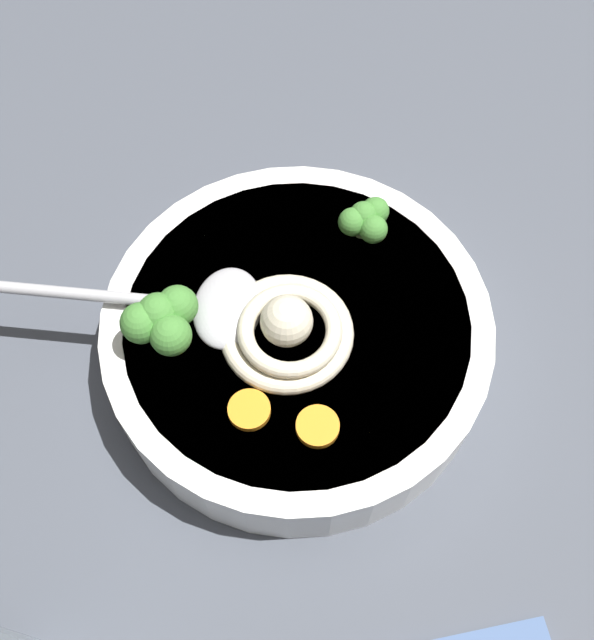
% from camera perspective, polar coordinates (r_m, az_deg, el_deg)
% --- Properties ---
extents(table_slab, '(1.27, 1.27, 0.03)m').
position_cam_1_polar(table_slab, '(0.55, -2.99, -1.09)').
color(table_slab, '#474C56').
rests_on(table_slab, ground).
extents(soup_bowl, '(0.26, 0.26, 0.05)m').
position_cam_1_polar(soup_bowl, '(0.50, 0.00, -1.34)').
color(soup_bowl, white).
rests_on(soup_bowl, table_slab).
extents(noodle_pile, '(0.09, 0.09, 0.04)m').
position_cam_1_polar(noodle_pile, '(0.46, -0.81, -0.78)').
color(noodle_pile, beige).
rests_on(noodle_pile, soup_bowl).
extents(soup_spoon, '(0.16, 0.13, 0.02)m').
position_cam_1_polar(soup_spoon, '(0.48, -7.03, 1.11)').
color(soup_spoon, '#B7B7BC').
rests_on(soup_spoon, soup_bowl).
extents(broccoli_floret_near_spoon, '(0.04, 0.03, 0.03)m').
position_cam_1_polar(broccoli_floret_near_spoon, '(0.50, 5.39, 7.64)').
color(broccoli_floret_near_spoon, '#7A9E60').
rests_on(broccoli_floret_near_spoon, soup_bowl).
extents(broccoli_floret_far, '(0.05, 0.04, 0.04)m').
position_cam_1_polar(broccoli_floret_far, '(0.45, -10.29, -0.12)').
color(broccoli_floret_far, '#7A9E60').
rests_on(broccoli_floret_far, soup_bowl).
extents(carrot_slice_extra_a, '(0.03, 0.03, 0.01)m').
position_cam_1_polar(carrot_slice_extra_a, '(0.44, 1.60, -8.21)').
color(carrot_slice_extra_a, orange).
rests_on(carrot_slice_extra_a, soup_bowl).
extents(carrot_slice_front, '(0.03, 0.03, 0.00)m').
position_cam_1_polar(carrot_slice_front, '(0.45, -3.71, -6.93)').
color(carrot_slice_front, orange).
rests_on(carrot_slice_front, soup_bowl).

